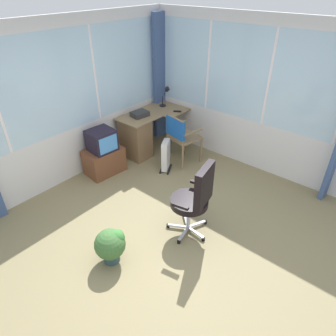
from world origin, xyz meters
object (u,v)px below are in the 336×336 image
office_chair (196,196)px  tv_on_stand (103,154)px  potted_plant (111,244)px  tv_remote (177,111)px  wooden_armchair (180,133)px  desk (137,136)px  paper_tray (140,114)px  desk_lamp (167,93)px  space_heater (166,155)px

office_chair → tv_on_stand: (0.21, 2.09, -0.26)m
potted_plant → tv_remote: bearing=23.5°
wooden_armchair → office_chair: (-1.30, -1.28, 0.01)m
desk → office_chair: 2.32m
tv_on_stand → potted_plant: tv_on_stand is taller
office_chair → paper_tray: bearing=61.6°
tv_remote → office_chair: size_ratio=0.14×
wooden_armchair → desk_lamp: bearing=53.8°
tv_on_stand → space_heater: tv_on_stand is taller
desk_lamp → paper_tray: desk_lamp is taller
paper_tray → wooden_armchair: wooden_armchair is taller
tv_remote → space_heater: (-0.77, -0.36, -0.49)m
desk → wooden_armchair: wooden_armchair is taller
desk → tv_on_stand: tv_on_stand is taller
tv_remote → tv_on_stand: (-1.54, 0.41, -0.42)m
desk → space_heater: desk is taller
paper_tray → desk: bearing=-172.3°
desk → potted_plant: 2.60m
desk → wooden_armchair: bearing=-70.6°
desk → paper_tray: paper_tray is taller
desk → paper_tray: bearing=7.7°
tv_remote → paper_tray: (-0.61, 0.40, 0.03)m
potted_plant → tv_on_stand: bearing=52.5°
desk → tv_remote: size_ratio=8.76×
wooden_armchair → space_heater: (-0.33, 0.04, -0.32)m
paper_tray → space_heater: 0.94m
tv_remote → tv_on_stand: bearing=131.9°
tv_remote → potted_plant: size_ratio=0.32×
wooden_armchair → potted_plant: 2.49m
tv_on_stand → potted_plant: bearing=-127.5°
desk_lamp → space_heater: desk_lamp is taller
tv_on_stand → space_heater: (0.77, -0.77, -0.07)m
paper_tray → wooden_armchair: (0.17, -0.81, -0.20)m
wooden_armchair → paper_tray: bearing=101.8°
desk_lamp → desk: bearing=178.4°
desk_lamp → wooden_armchair: 1.04m
potted_plant → wooden_armchair: bearing=18.9°
potted_plant → desk_lamp: bearing=28.5°
desk_lamp → tv_on_stand: (-1.66, 0.04, -0.66)m
desk_lamp → potted_plant: desk_lamp is taller
desk_lamp → office_chair: desk_lamp is taller
desk → potted_plant: size_ratio=2.83×
office_chair → tv_on_stand: bearing=84.3°
desk → potted_plant: bearing=-142.2°
desk_lamp → potted_plant: 3.38m
desk → office_chair: (-1.02, -2.07, 0.21)m
desk → potted_plant: desk is taller
tv_on_stand → tv_remote: bearing=-14.9°
desk → desk_lamp: (0.85, -0.02, 0.61)m
potted_plant → space_heater: bearing=22.8°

